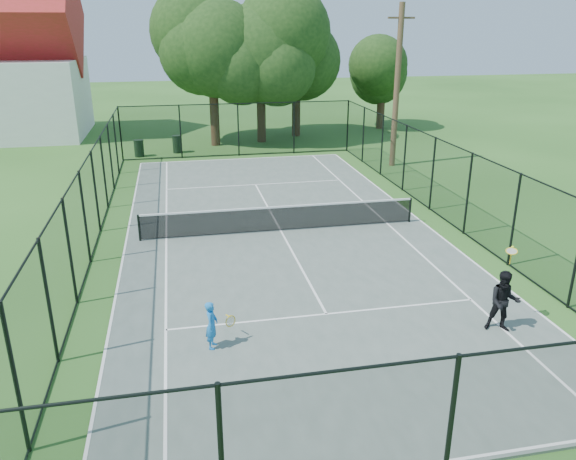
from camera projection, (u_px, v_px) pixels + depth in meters
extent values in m
plane|color=#28521C|center=(281.00, 232.00, 20.54)|extent=(120.00, 120.00, 0.00)
cube|color=#505E55|center=(281.00, 232.00, 20.53)|extent=(11.00, 24.00, 0.06)
cylinder|color=black|center=(139.00, 228.00, 19.43)|extent=(0.08, 0.08, 0.95)
cylinder|color=black|center=(410.00, 210.00, 21.29)|extent=(0.08, 0.08, 0.95)
cube|color=black|center=(281.00, 219.00, 20.36)|extent=(10.00, 0.03, 0.88)
cube|color=white|center=(281.00, 207.00, 20.21)|extent=(10.00, 0.05, 0.06)
cylinder|color=#332114|center=(214.00, 112.00, 34.60)|extent=(0.56, 0.56, 4.13)
sphere|color=black|center=(211.00, 45.00, 33.24)|extent=(7.45, 7.45, 7.45)
cylinder|color=#332114|center=(261.00, 113.00, 35.75)|extent=(0.56, 0.56, 3.63)
sphere|color=black|center=(260.00, 57.00, 34.56)|extent=(6.51, 6.51, 6.51)
cylinder|color=#332114|center=(296.00, 107.00, 37.66)|extent=(0.56, 0.56, 3.82)
sphere|color=black|center=(296.00, 54.00, 36.48)|extent=(6.06, 6.06, 6.06)
cylinder|color=#332114|center=(381.00, 109.00, 40.56)|extent=(0.56, 0.56, 2.73)
sphere|color=black|center=(383.00, 73.00, 39.68)|extent=(4.77, 4.77, 4.77)
cylinder|color=black|center=(139.00, 149.00, 32.12)|extent=(0.54, 0.54, 0.92)
cylinder|color=black|center=(138.00, 140.00, 31.95)|extent=(0.58, 0.58, 0.05)
cylinder|color=black|center=(177.00, 144.00, 33.08)|extent=(0.54, 0.54, 0.98)
cylinder|color=black|center=(177.00, 136.00, 32.91)|extent=(0.58, 0.58, 0.05)
cylinder|color=#4C3823|center=(397.00, 87.00, 28.86)|extent=(0.30, 0.30, 8.20)
cube|color=#4C3823|center=(401.00, 18.00, 27.70)|extent=(1.40, 0.10, 0.10)
imported|color=blue|center=(212.00, 325.00, 12.96)|extent=(0.39, 0.49, 1.17)
torus|color=gold|center=(231.00, 321.00, 13.19)|extent=(0.27, 0.18, 0.29)
cylinder|color=silver|center=(231.00, 321.00, 13.19)|extent=(0.23, 0.15, 0.25)
imported|color=black|center=(504.00, 302.00, 13.61)|extent=(0.93, 0.84, 1.57)
torus|color=gold|center=(512.00, 251.00, 13.58)|extent=(0.30, 0.28, 0.14)
cylinder|color=silver|center=(512.00, 251.00, 13.58)|extent=(0.26, 0.24, 0.11)
sphere|color=#CCE526|center=(513.00, 247.00, 13.67)|extent=(0.07, 0.07, 0.07)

